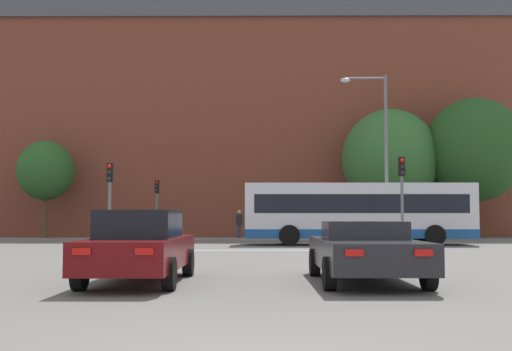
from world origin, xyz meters
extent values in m
cube|color=silver|center=(0.00, 20.82, 0.00)|extent=(9.39, 0.30, 0.01)
cube|color=gray|center=(0.00, 34.55, 0.01)|extent=(70.43, 2.50, 0.01)
cube|color=brown|center=(-3.99, 44.10, 7.68)|extent=(45.06, 11.64, 15.36)
cube|color=#4C4F56|center=(-3.99, 44.10, 16.42)|extent=(45.96, 12.11, 2.11)
cube|color=brown|center=(-20.37, 45.64, 18.54)|extent=(0.90, 0.90, 2.14)
cube|color=brown|center=(-9.07, 46.69, 18.54)|extent=(0.90, 0.90, 2.14)
cube|color=#600C0F|center=(-2.50, 7.84, 0.63)|extent=(1.78, 4.87, 0.62)
cube|color=black|center=(-2.50, 7.79, 1.23)|extent=(1.52, 2.19, 0.58)
cylinder|color=black|center=(-3.33, 9.35, 0.32)|extent=(0.22, 0.64, 0.64)
cylinder|color=black|center=(-1.65, 9.34, 0.32)|extent=(0.22, 0.64, 0.64)
cylinder|color=black|center=(-3.35, 6.34, 0.32)|extent=(0.22, 0.64, 0.64)
cylinder|color=black|center=(-1.66, 6.33, 0.32)|extent=(0.22, 0.64, 0.64)
cube|color=red|center=(-3.06, 5.39, 0.79)|extent=(0.32, 0.05, 0.12)
cube|color=red|center=(-1.97, 5.39, 0.79)|extent=(0.32, 0.05, 0.12)
cube|color=#232328|center=(2.26, 7.90, 0.61)|extent=(1.99, 4.80, 0.59)
cube|color=#232328|center=(2.26, 8.02, 1.10)|extent=(1.69, 1.45, 0.38)
cylinder|color=black|center=(1.31, 9.38, 0.32)|extent=(0.23, 0.64, 0.64)
cylinder|color=black|center=(3.18, 9.40, 0.32)|extent=(0.23, 0.64, 0.64)
cylinder|color=black|center=(1.34, 6.41, 0.32)|extent=(0.23, 0.64, 0.64)
cylinder|color=black|center=(3.21, 6.43, 0.32)|extent=(0.23, 0.64, 0.64)
cube|color=red|center=(1.68, 5.48, 0.76)|extent=(0.32, 0.05, 0.12)
cube|color=red|center=(2.88, 5.49, 0.76)|extent=(0.32, 0.05, 0.12)
cube|color=silver|center=(4.87, 26.06, 1.68)|extent=(11.14, 2.56, 2.66)
cube|color=#194C8E|center=(4.87, 26.06, 0.57)|extent=(11.16, 2.58, 0.44)
cube|color=black|center=(4.87, 26.06, 2.01)|extent=(10.25, 2.59, 0.90)
cylinder|color=black|center=(8.32, 27.28, 0.50)|extent=(1.00, 0.28, 1.00)
cylinder|color=black|center=(8.32, 24.83, 0.50)|extent=(1.00, 0.28, 1.00)
cylinder|color=black|center=(1.42, 27.28, 0.50)|extent=(1.00, 0.28, 1.00)
cylinder|color=black|center=(1.42, 24.83, 0.50)|extent=(1.00, 0.28, 1.00)
cylinder|color=slate|center=(5.93, 20.90, 1.53)|extent=(0.12, 0.12, 3.07)
cube|color=black|center=(5.93, 20.90, 3.47)|extent=(0.26, 0.20, 0.80)
sphere|color=red|center=(5.93, 20.77, 3.72)|extent=(0.17, 0.17, 0.17)
sphere|color=black|center=(5.93, 20.77, 3.47)|extent=(0.17, 0.17, 0.17)
sphere|color=black|center=(5.93, 20.77, 3.21)|extent=(0.17, 0.17, 0.17)
cylinder|color=slate|center=(-6.39, 33.98, 1.42)|extent=(0.12, 0.12, 2.84)
cube|color=black|center=(-6.39, 33.98, 3.24)|extent=(0.26, 0.20, 0.80)
sphere|color=red|center=(-6.39, 33.85, 3.50)|extent=(0.17, 0.17, 0.17)
sphere|color=black|center=(-6.39, 33.85, 3.24)|extent=(0.17, 0.17, 0.17)
sphere|color=black|center=(-6.39, 33.85, 2.99)|extent=(0.17, 0.17, 0.17)
cylinder|color=slate|center=(-6.35, 21.37, 1.43)|extent=(0.12, 0.12, 2.86)
cube|color=black|center=(-6.35, 21.37, 3.26)|extent=(0.26, 0.20, 0.80)
sphere|color=red|center=(-6.35, 21.24, 3.52)|extent=(0.17, 0.17, 0.17)
sphere|color=black|center=(-6.35, 21.24, 3.26)|extent=(0.17, 0.17, 0.17)
sphere|color=black|center=(-6.35, 21.24, 3.00)|extent=(0.17, 0.17, 0.17)
cylinder|color=slate|center=(6.26, 25.83, 4.21)|extent=(0.16, 0.16, 8.43)
cylinder|color=slate|center=(5.27, 25.83, 8.28)|extent=(1.98, 0.10, 0.10)
ellipsoid|color=#B2B2B7|center=(4.28, 25.83, 8.18)|extent=(0.50, 0.36, 0.22)
cylinder|color=#333851|center=(-1.37, 35.31, 0.43)|extent=(0.13, 0.13, 0.87)
cylinder|color=#333851|center=(-1.26, 35.17, 0.43)|extent=(0.13, 0.13, 0.87)
cube|color=#232328|center=(-1.31, 35.24, 1.21)|extent=(0.42, 0.45, 0.69)
sphere|color=tan|center=(-1.31, 35.24, 1.68)|extent=(0.26, 0.26, 0.26)
cylinder|color=#333851|center=(2.23, 35.13, 0.40)|extent=(0.13, 0.13, 0.81)
cylinder|color=#333851|center=(2.29, 35.29, 0.40)|extent=(0.13, 0.13, 0.81)
cube|color=#232328|center=(2.26, 35.21, 1.12)|extent=(0.35, 0.45, 0.64)
sphere|color=tan|center=(2.26, 35.21, 1.56)|extent=(0.24, 0.24, 0.24)
cylinder|color=#4C3823|center=(8.51, 36.03, 1.24)|extent=(0.36, 0.36, 2.48)
ellipsoid|color=#33662D|center=(8.51, 36.03, 5.14)|extent=(6.26, 6.26, 6.57)
cylinder|color=#4C3823|center=(-14.00, 35.90, 1.42)|extent=(0.36, 0.36, 2.84)
ellipsoid|color=#285623|center=(-14.00, 35.90, 4.41)|extent=(3.70, 3.70, 3.88)
cylinder|color=#4C3823|center=(13.81, 35.32, 1.49)|extent=(0.36, 0.36, 2.98)
ellipsoid|color=#234C1E|center=(13.81, 35.32, 5.68)|extent=(6.35, 6.35, 6.67)
camera|label=1|loc=(0.04, -5.74, 1.39)|focal=45.00mm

